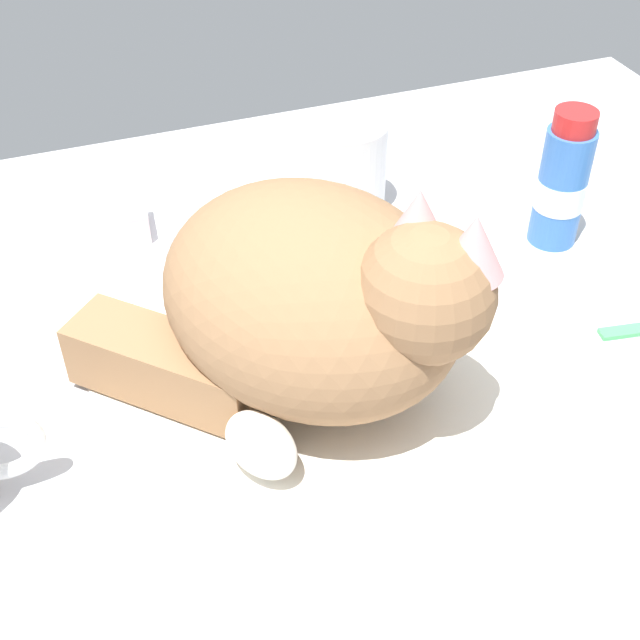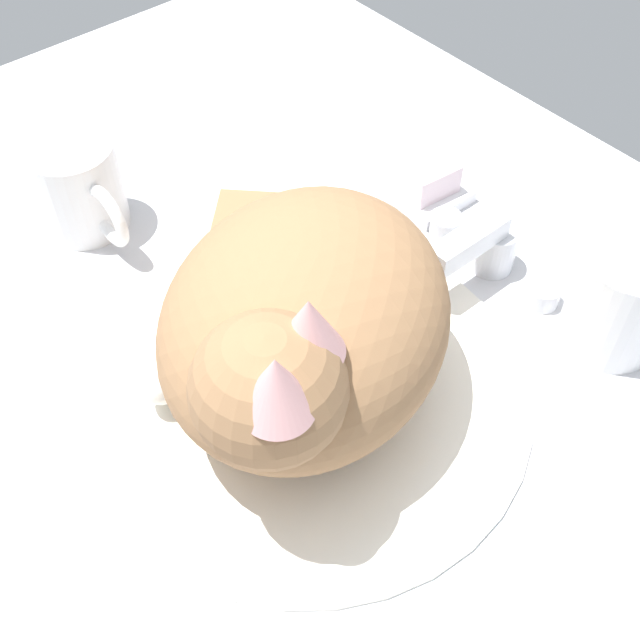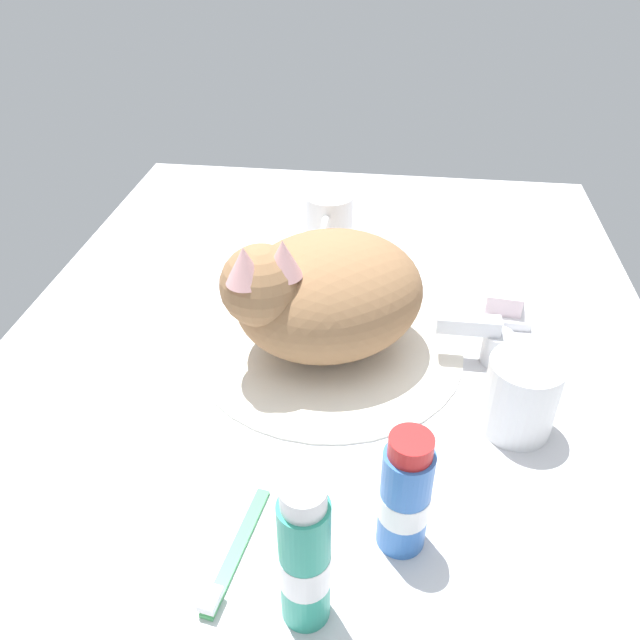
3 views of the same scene
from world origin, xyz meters
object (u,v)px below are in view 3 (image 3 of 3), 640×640
object	(u,v)px
soap_bar	(504,295)
toothpaste_bottle	(405,496)
coffee_mug	(329,220)
toothbrush	(233,555)
rinse_cup	(520,396)
cat	(322,293)
faucet	(489,343)
mouthwash_bottle	(305,559)

from	to	relation	value
soap_bar	toothpaste_bottle	bearing A→B (deg)	-18.64
coffee_mug	toothbrush	distance (cm)	56.87
rinse_cup	soap_bar	bearing A→B (deg)	177.49
cat	toothbrush	distance (cm)	31.34
coffee_mug	soap_bar	xyz separation A→B (cm)	(15.51, 25.11, -1.50)
rinse_cup	coffee_mug	bearing A→B (deg)	-147.14
faucet	toothpaste_bottle	distance (cm)	28.39
toothbrush	soap_bar	bearing A→B (deg)	146.98
cat	toothpaste_bottle	bearing A→B (deg)	21.40
mouthwash_bottle	soap_bar	bearing A→B (deg)	156.12
mouthwash_bottle	coffee_mug	bearing A→B (deg)	-175.10
toothpaste_bottle	mouthwash_bottle	distance (cm)	10.63
rinse_cup	toothpaste_bottle	bearing A→B (deg)	-36.93
rinse_cup	toothpaste_bottle	distance (cm)	19.45
mouthwash_bottle	toothbrush	world-z (taller)	mouthwash_bottle
soap_bar	toothbrush	distance (cm)	49.20
mouthwash_bottle	faucet	bearing A→B (deg)	153.56
cat	mouthwash_bottle	xyz separation A→B (cm)	(33.94, 2.99, -1.18)
soap_bar	toothpaste_bottle	xyz separation A→B (cm)	(37.37, -12.60, 3.31)
rinse_cup	faucet	bearing A→B (deg)	-169.72
faucet	mouthwash_bottle	bearing A→B (deg)	-26.44
coffee_mug	soap_bar	bearing A→B (deg)	58.30
soap_bar	toothbrush	size ratio (longest dim) A/B	0.50
faucet	toothpaste_bottle	world-z (taller)	toothpaste_bottle
coffee_mug	toothbrush	world-z (taller)	coffee_mug
cat	toothpaste_bottle	xyz separation A→B (cm)	(26.31, 10.31, -2.26)
rinse_cup	mouthwash_bottle	size ratio (longest dim) A/B	0.58
coffee_mug	mouthwash_bottle	size ratio (longest dim) A/B	0.77
mouthwash_bottle	toothbrush	xyz separation A→B (cm)	(-3.78, -6.86, -6.42)
faucet	toothbrush	world-z (taller)	faucet
coffee_mug	rinse_cup	bearing A→B (deg)	32.86
cat	toothpaste_bottle	distance (cm)	28.35
soap_bar	cat	bearing A→B (deg)	-64.22
toothpaste_bottle	coffee_mug	bearing A→B (deg)	-166.70
cat	toothbrush	bearing A→B (deg)	-7.32
cat	rinse_cup	distance (cm)	24.77
rinse_cup	cat	bearing A→B (deg)	-116.22
faucet	rinse_cup	size ratio (longest dim) A/B	1.57
coffee_mug	rinse_cup	distance (cm)	44.51
cat	rinse_cup	world-z (taller)	cat
coffee_mug	toothpaste_bottle	world-z (taller)	toothpaste_bottle
rinse_cup	soap_bar	distance (cm)	21.97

